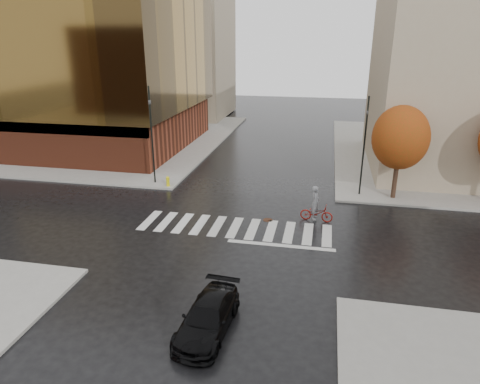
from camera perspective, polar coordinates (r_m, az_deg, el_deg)
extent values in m
plane|color=black|center=(25.58, -0.94, -5.22)|extent=(120.00, 120.00, 0.00)
cube|color=gray|center=(51.89, -19.04, 6.96)|extent=(30.00, 30.00, 0.15)
cube|color=silver|center=(26.02, -0.70, -4.74)|extent=(12.00, 3.00, 0.01)
cube|color=maroon|center=(49.53, -22.04, 8.47)|extent=(26.00, 18.00, 4.00)
cube|color=beige|center=(42.34, -28.69, 7.77)|extent=(26.00, 0.40, 1.00)
cube|color=olive|center=(48.74, -23.32, 17.68)|extent=(27.00, 19.00, 12.00)
cube|color=gray|center=(63.16, -8.40, 19.24)|extent=(14.00, 12.00, 20.00)
cylinder|color=black|center=(31.79, 19.98, 1.70)|extent=(0.32, 0.32, 2.80)
ellipsoid|color=#982E0E|center=(31.05, 20.62, 6.81)|extent=(3.80, 3.80, 4.37)
imported|color=black|center=(17.43, -4.33, -16.28)|extent=(2.04, 4.44, 1.26)
imported|color=maroon|center=(27.14, 10.16, -2.77)|extent=(2.09, 0.94, 1.06)
imported|color=gray|center=(26.89, 10.04, -1.41)|extent=(0.60, 0.84, 2.16)
cylinder|color=black|center=(33.13, -11.67, 7.33)|extent=(0.12, 0.12, 7.38)
imported|color=black|center=(32.66, -12.00, 11.91)|extent=(0.22, 0.20, 0.92)
cylinder|color=black|center=(31.22, 16.20, 5.80)|extent=(0.12, 0.12, 6.99)
imported|color=black|center=(30.72, 16.66, 10.38)|extent=(0.15, 0.18, 0.87)
cylinder|color=#D5C70C|center=(32.97, -9.59, 1.32)|extent=(0.26, 0.26, 0.64)
sphere|color=#D5C70C|center=(32.87, -9.62, 1.85)|extent=(0.28, 0.28, 0.28)
cylinder|color=#462819|center=(27.08, 3.74, -3.75)|extent=(0.77, 0.77, 0.01)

